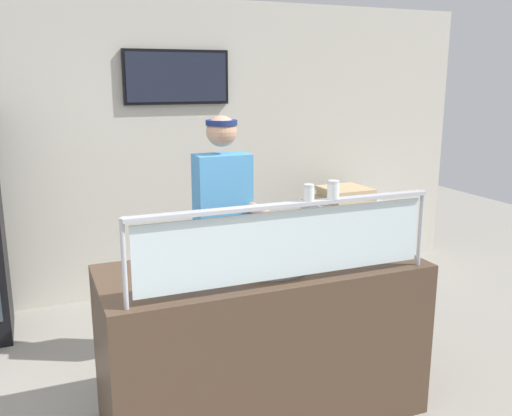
{
  "coord_description": "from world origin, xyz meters",
  "views": [
    {
      "loc": [
        -0.26,
        -2.41,
        2.0
      ],
      "look_at": [
        0.91,
        0.43,
        1.28
      ],
      "focal_mm": 38.9,
      "sensor_mm": 36.0,
      "label": 1
    }
  ],
  "objects_px": {
    "pizza_server": "(266,261)",
    "pepper_flake_shaker": "(333,191)",
    "pizza_box_stack": "(346,194)",
    "pizza_tray": "(267,263)",
    "worker_figure": "(224,224)",
    "parmesan_shaker": "(309,194)"
  },
  "relations": [
    {
      "from": "pizza_server",
      "to": "worker_figure",
      "type": "distance_m",
      "value": 0.8
    },
    {
      "from": "pizza_tray",
      "to": "parmesan_shaker",
      "type": "xyz_separation_m",
      "value": [
        0.1,
        -0.31,
        0.46
      ]
    },
    {
      "from": "parmesan_shaker",
      "to": "pizza_server",
      "type": "bearing_deg",
      "value": 111.44
    },
    {
      "from": "pepper_flake_shaker",
      "to": "pizza_server",
      "type": "bearing_deg",
      "value": 131.58
    },
    {
      "from": "pizza_tray",
      "to": "pizza_server",
      "type": "xyz_separation_m",
      "value": [
        -0.01,
        -0.02,
        0.02
      ]
    },
    {
      "from": "pizza_server",
      "to": "pizza_box_stack",
      "type": "distance_m",
      "value": 2.43
    },
    {
      "from": "parmesan_shaker",
      "to": "pepper_flake_shaker",
      "type": "distance_m",
      "value": 0.14
    },
    {
      "from": "pizza_tray",
      "to": "pizza_server",
      "type": "distance_m",
      "value": 0.03
    },
    {
      "from": "pizza_tray",
      "to": "worker_figure",
      "type": "relative_size",
      "value": 0.29
    },
    {
      "from": "worker_figure",
      "to": "pizza_box_stack",
      "type": "relative_size",
      "value": 3.81
    },
    {
      "from": "pizza_server",
      "to": "worker_figure",
      "type": "xyz_separation_m",
      "value": [
        0.02,
        0.8,
        0.02
      ]
    },
    {
      "from": "pizza_server",
      "to": "parmesan_shaker",
      "type": "xyz_separation_m",
      "value": [
        0.11,
        -0.29,
        0.44
      ]
    },
    {
      "from": "parmesan_shaker",
      "to": "pizza_box_stack",
      "type": "bearing_deg",
      "value": 54.16
    },
    {
      "from": "pizza_tray",
      "to": "worker_figure",
      "type": "bearing_deg",
      "value": 89.22
    },
    {
      "from": "pizza_tray",
      "to": "pepper_flake_shaker",
      "type": "height_order",
      "value": "pepper_flake_shaker"
    },
    {
      "from": "pizza_server",
      "to": "pizza_tray",
      "type": "bearing_deg",
      "value": 57.81
    },
    {
      "from": "pizza_server",
      "to": "pepper_flake_shaker",
      "type": "relative_size",
      "value": 2.89
    },
    {
      "from": "pizza_server",
      "to": "parmesan_shaker",
      "type": "height_order",
      "value": "parmesan_shaker"
    },
    {
      "from": "pizza_tray",
      "to": "parmesan_shaker",
      "type": "distance_m",
      "value": 0.56
    },
    {
      "from": "pizza_server",
      "to": "pepper_flake_shaker",
      "type": "height_order",
      "value": "pepper_flake_shaker"
    },
    {
      "from": "worker_figure",
      "to": "pepper_flake_shaker",
      "type": "bearing_deg",
      "value": -77.98
    },
    {
      "from": "pizza_tray",
      "to": "worker_figure",
      "type": "height_order",
      "value": "worker_figure"
    }
  ]
}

